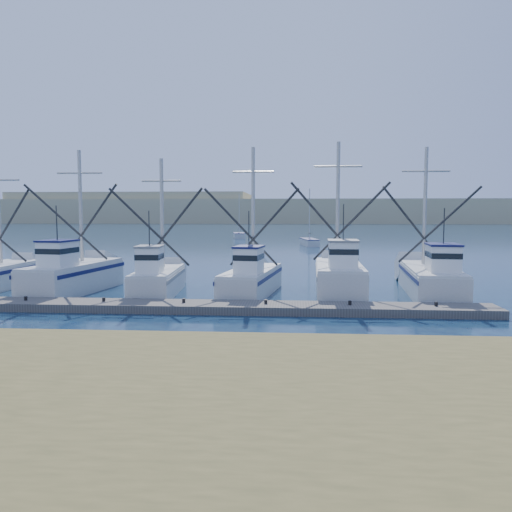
# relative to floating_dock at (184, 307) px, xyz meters

# --- Properties ---
(ground) EXTENTS (500.00, 500.00, 0.00)m
(ground) POSITION_rel_floating_dock_xyz_m (6.37, -6.06, -0.20)
(ground) COLOR #0B1932
(ground) RESTS_ON ground
(floating_dock) EXTENTS (29.86, 2.24, 0.40)m
(floating_dock) POSITION_rel_floating_dock_xyz_m (0.00, 0.00, 0.00)
(floating_dock) COLOR #5D5753
(floating_dock) RESTS_ON ground
(dune_ridge) EXTENTS (360.00, 60.00, 10.00)m
(dune_ridge) POSITION_rel_floating_dock_xyz_m (6.37, 203.94, 4.80)
(dune_ridge) COLOR tan
(dune_ridge) RESTS_ON ground
(trawler_fleet) EXTENTS (29.76, 9.32, 8.93)m
(trawler_fleet) POSITION_rel_floating_dock_xyz_m (0.58, 5.02, 0.79)
(trawler_fleet) COLOR silver
(trawler_fleet) RESTS_ON ground
(sailboat_near) EXTENTS (2.65, 6.34, 8.10)m
(sailboat_near) POSITION_rel_floating_dock_xyz_m (7.94, 47.57, 0.29)
(sailboat_near) COLOR silver
(sailboat_near) RESTS_ON ground
(sailboat_far) EXTENTS (2.78, 5.75, 8.10)m
(sailboat_far) POSITION_rel_floating_dock_xyz_m (-4.08, 66.94, 0.30)
(sailboat_far) COLOR silver
(sailboat_far) RESTS_ON ground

